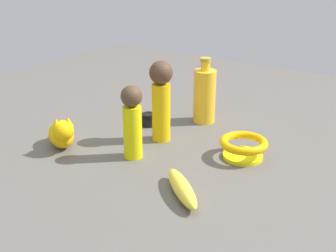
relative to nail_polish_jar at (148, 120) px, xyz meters
The scene contains 8 objects.
ground 0.20m from the nail_polish_jar, 51.90° to the left, with size 2.00×2.00×0.00m, color #5B5651.
nail_polish_jar is the anchor object (origin of this frame).
bowl 0.34m from the nail_polish_jar, 83.24° to the left, with size 0.12×0.12×0.05m.
cat_figurine 0.28m from the nail_polish_jar, 21.06° to the right, with size 0.12×0.13×0.10m.
bottle_tall 0.19m from the nail_polish_jar, 135.93° to the left, with size 0.07×0.07×0.20m.
banana 0.42m from the nail_polish_jar, 46.65° to the left, with size 0.17×0.04×0.04m, color yellow.
person_figure_adult 0.15m from the nail_polish_jar, 55.42° to the left, with size 0.06×0.06×0.23m.
person_figure_child 0.23m from the nail_polish_jar, 26.04° to the left, with size 0.07×0.07×0.19m.
Camera 1 is at (0.87, 0.59, 0.51)m, focal length 46.54 mm.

